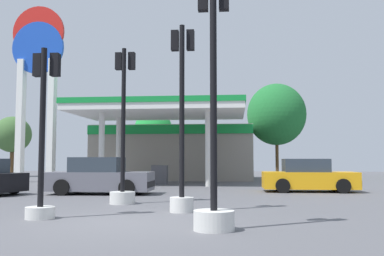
# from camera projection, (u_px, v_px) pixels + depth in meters

# --- Properties ---
(ground_plane) EXTENTS (90.00, 90.00, 0.00)m
(ground_plane) POSITION_uv_depth(u_px,v_px,m) (126.00, 222.00, 9.74)
(ground_plane) COLOR #56565B
(ground_plane) RESTS_ON ground
(gas_station) EXTENTS (11.14, 13.56, 4.69)m
(gas_station) POSITION_uv_depth(u_px,v_px,m) (174.00, 149.00, 31.15)
(gas_station) COLOR gray
(gas_station) RESTS_ON ground
(station_pole_sign) EXTENTS (3.42, 0.56, 11.41)m
(station_pole_sign) POSITION_uv_depth(u_px,v_px,m) (37.00, 72.00, 27.87)
(station_pole_sign) COLOR white
(station_pole_sign) RESTS_ON ground
(car_0) EXTENTS (4.08, 1.90, 1.45)m
(car_0) POSITION_uv_depth(u_px,v_px,m) (309.00, 177.00, 19.11)
(car_0) COLOR black
(car_0) RESTS_ON ground
(car_1) EXTENTS (4.26, 2.00, 1.51)m
(car_1) POSITION_uv_depth(u_px,v_px,m) (100.00, 177.00, 17.81)
(car_1) COLOR black
(car_1) RESTS_ON ground
(traffic_signal_0) EXTENTS (0.65, 0.68, 5.13)m
(traffic_signal_0) POSITION_uv_depth(u_px,v_px,m) (182.00, 142.00, 11.77)
(traffic_signal_0) COLOR silver
(traffic_signal_0) RESTS_ON ground
(traffic_signal_1) EXTENTS (0.69, 0.70, 4.14)m
(traffic_signal_1) POSITION_uv_depth(u_px,v_px,m) (43.00, 152.00, 10.43)
(traffic_signal_1) COLOR silver
(traffic_signal_1) RESTS_ON ground
(traffic_signal_2) EXTENTS (0.81, 0.81, 5.05)m
(traffic_signal_2) POSITION_uv_depth(u_px,v_px,m) (123.00, 157.00, 13.92)
(traffic_signal_2) COLOR silver
(traffic_signal_2) RESTS_ON ground
(traffic_signal_3) EXTENTS (0.82, 0.82, 5.20)m
(traffic_signal_3) POSITION_uv_depth(u_px,v_px,m) (214.00, 155.00, 8.70)
(traffic_signal_3) COLOR silver
(traffic_signal_3) RESTS_ON ground
(tree_0) EXTENTS (3.14, 3.14, 5.14)m
(tree_0) POSITION_uv_depth(u_px,v_px,m) (13.00, 135.00, 36.89)
(tree_0) COLOR brown
(tree_0) RESTS_ON ground
(tree_1) EXTENTS (3.11, 3.11, 5.53)m
(tree_1) POSITION_uv_depth(u_px,v_px,m) (153.00, 130.00, 35.65)
(tree_1) COLOR brown
(tree_1) RESTS_ON ground
(tree_2) EXTENTS (4.59, 4.59, 7.41)m
(tree_2) POSITION_uv_depth(u_px,v_px,m) (276.00, 114.00, 33.88)
(tree_2) COLOR brown
(tree_2) RESTS_ON ground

